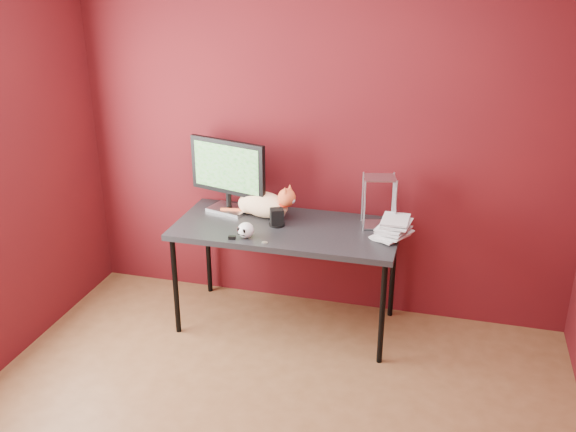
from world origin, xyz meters
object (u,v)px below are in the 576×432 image
(cat, at_px, (264,204))
(desk, at_px, (287,233))
(book_stack, at_px, (388,131))
(skull_mug, at_px, (246,230))
(speaker, at_px, (277,218))
(monitor, at_px, (228,172))

(cat, bearing_deg, desk, -17.05)
(cat, relative_size, book_stack, 0.41)
(desk, height_order, skull_mug, skull_mug)
(speaker, bearing_deg, skull_mug, -144.47)
(skull_mug, xyz_separation_m, book_stack, (0.84, 0.29, 0.63))
(skull_mug, bearing_deg, desk, 71.95)
(cat, height_order, skull_mug, cat)
(cat, height_order, speaker, cat)
(monitor, xyz_separation_m, speaker, (0.40, -0.17, -0.23))
(desk, height_order, monitor, monitor)
(desk, xyz_separation_m, book_stack, (0.63, 0.05, 0.74))
(desk, height_order, cat, cat)
(skull_mug, distance_m, speaker, 0.28)
(desk, xyz_separation_m, cat, (-0.20, 0.13, 0.14))
(monitor, distance_m, speaker, 0.50)
(book_stack, bearing_deg, speaker, -176.09)
(desk, bearing_deg, book_stack, 4.18)
(book_stack, bearing_deg, cat, 174.06)
(skull_mug, height_order, speaker, speaker)
(cat, distance_m, speaker, 0.19)
(desk, bearing_deg, cat, 146.14)
(cat, distance_m, book_stack, 1.02)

